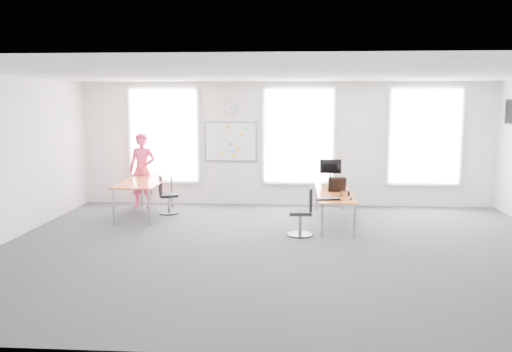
# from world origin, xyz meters

# --- Properties ---
(floor) EXTENTS (10.00, 10.00, 0.00)m
(floor) POSITION_xyz_m (0.00, 0.00, 0.00)
(floor) COLOR #242428
(floor) RESTS_ON ground
(ceiling) EXTENTS (10.00, 10.00, 0.00)m
(ceiling) POSITION_xyz_m (0.00, 0.00, 3.00)
(ceiling) COLOR white
(ceiling) RESTS_ON ground
(wall_back) EXTENTS (10.00, 0.00, 10.00)m
(wall_back) POSITION_xyz_m (0.00, 4.00, 1.50)
(wall_back) COLOR white
(wall_back) RESTS_ON ground
(wall_front) EXTENTS (10.00, 0.00, 10.00)m
(wall_front) POSITION_xyz_m (0.00, -4.00, 1.50)
(wall_front) COLOR white
(wall_front) RESTS_ON ground
(window_left) EXTENTS (1.60, 0.06, 2.20)m
(window_left) POSITION_xyz_m (-3.00, 3.97, 1.70)
(window_left) COLOR silver
(window_left) RESTS_ON wall_back
(window_mid) EXTENTS (1.60, 0.06, 2.20)m
(window_mid) POSITION_xyz_m (0.30, 3.97, 1.70)
(window_mid) COLOR silver
(window_mid) RESTS_ON wall_back
(window_right) EXTENTS (1.60, 0.06, 2.20)m
(window_right) POSITION_xyz_m (3.30, 3.97, 1.70)
(window_right) COLOR silver
(window_right) RESTS_ON wall_back
(desk_right) EXTENTS (0.72, 2.72, 0.66)m
(desk_right) POSITION_xyz_m (1.03, 2.14, 0.62)
(desk_right) COLOR #D95C20
(desk_right) RESTS_ON ground
(desk_left) EXTENTS (0.86, 2.16, 0.79)m
(desk_left) POSITION_xyz_m (-3.11, 2.52, 0.72)
(desk_left) COLOR #D95C20
(desk_left) RESTS_ON ground
(chair_right) EXTENTS (0.49, 0.49, 0.92)m
(chair_right) POSITION_xyz_m (0.37, 0.94, 0.41)
(chair_right) COLOR black
(chair_right) RESTS_ON ground
(chair_left) EXTENTS (0.51, 0.50, 0.87)m
(chair_left) POSITION_xyz_m (-2.68, 2.74, 0.38)
(chair_left) COLOR black
(chair_left) RESTS_ON ground
(person) EXTENTS (0.71, 0.51, 1.79)m
(person) POSITION_xyz_m (-3.41, 3.39, 0.90)
(person) COLOR #D03259
(person) RESTS_ON ground
(whiteboard) EXTENTS (1.20, 0.03, 0.90)m
(whiteboard) POSITION_xyz_m (-1.35, 3.97, 1.55)
(whiteboard) COLOR white
(whiteboard) RESTS_ON wall_back
(wall_clock) EXTENTS (0.30, 0.04, 0.30)m
(wall_clock) POSITION_xyz_m (-1.35, 3.97, 2.35)
(wall_clock) COLOR gray
(wall_clock) RESTS_ON wall_back
(keyboard) EXTENTS (0.49, 0.24, 0.02)m
(keyboard) POSITION_xyz_m (0.85, 1.13, 0.67)
(keyboard) COLOR black
(keyboard) RESTS_ON desk_right
(mouse) EXTENTS (0.09, 0.13, 0.05)m
(mouse) POSITION_xyz_m (1.29, 1.19, 0.68)
(mouse) COLOR black
(mouse) RESTS_ON desk_right
(lens_cap) EXTENTS (0.07, 0.07, 0.01)m
(lens_cap) POSITION_xyz_m (1.10, 1.46, 0.67)
(lens_cap) COLOR black
(lens_cap) RESTS_ON desk_right
(headphones) EXTENTS (0.18, 0.10, 0.11)m
(headphones) POSITION_xyz_m (1.21, 1.62, 0.71)
(headphones) COLOR black
(headphones) RESTS_ON desk_right
(laptop_sleeve) EXTENTS (0.38, 0.24, 0.30)m
(laptop_sleeve) POSITION_xyz_m (1.09, 2.08, 0.81)
(laptop_sleeve) COLOR black
(laptop_sleeve) RESTS_ON desk_right
(paper_stack) EXTENTS (0.35, 0.27, 0.12)m
(paper_stack) POSITION_xyz_m (0.97, 2.50, 0.72)
(paper_stack) COLOR beige
(paper_stack) RESTS_ON desk_right
(monitor) EXTENTS (0.50, 0.20, 0.55)m
(monitor) POSITION_xyz_m (1.03, 3.29, 0.99)
(monitor) COLOR black
(monitor) RESTS_ON desk_right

